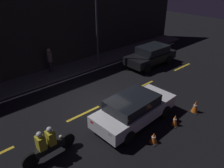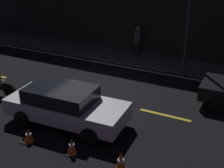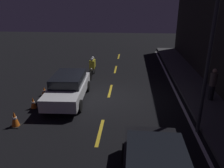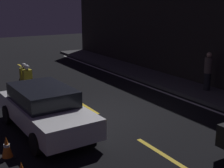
# 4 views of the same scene
# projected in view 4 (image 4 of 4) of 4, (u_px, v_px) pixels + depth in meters

# --- Properties ---
(ground_plane) EXTENTS (56.00, 56.00, 0.00)m
(ground_plane) POSITION_uv_depth(u_px,v_px,m) (98.00, 114.00, 11.32)
(ground_plane) COLOR black
(raised_curb) EXTENTS (28.00, 1.98, 0.15)m
(raised_curb) POSITION_uv_depth(u_px,v_px,m) (199.00, 92.00, 13.84)
(raised_curb) COLOR #424244
(raised_curb) RESTS_ON ground
(building_front) EXTENTS (28.00, 0.30, 5.99)m
(building_front) POSITION_uv_depth(u_px,v_px,m) (223.00, 24.00, 13.67)
(building_front) COLOR black
(building_front) RESTS_ON ground
(lane_dash_a) EXTENTS (2.00, 0.14, 0.01)m
(lane_dash_a) POSITION_uv_depth(u_px,v_px,m) (22.00, 67.00, 19.61)
(lane_dash_a) COLOR gold
(lane_dash_a) RESTS_ON ground
(lane_dash_b) EXTENTS (2.00, 0.14, 0.01)m
(lane_dash_b) POSITION_uv_depth(u_px,v_px,m) (47.00, 82.00, 15.88)
(lane_dash_b) COLOR gold
(lane_dash_b) RESTS_ON ground
(lane_dash_c) EXTENTS (2.00, 0.14, 0.01)m
(lane_dash_c) POSITION_uv_depth(u_px,v_px,m) (86.00, 106.00, 12.14)
(lane_dash_c) COLOR gold
(lane_dash_c) RESTS_ON ground
(lane_dash_d) EXTENTS (2.00, 0.14, 0.01)m
(lane_dash_d) POSITION_uv_depth(u_px,v_px,m) (160.00, 153.00, 8.41)
(lane_dash_d) COLOR gold
(lane_dash_d) RESTS_ON ground
(lane_solid_kerb) EXTENTS (25.20, 0.14, 0.01)m
(lane_solid_kerb) POSITION_uv_depth(u_px,v_px,m) (178.00, 98.00, 13.24)
(lane_solid_kerb) COLOR silver
(lane_solid_kerb) RESTS_ON ground
(sedan_white) EXTENTS (4.40, 2.00, 1.39)m
(sedan_white) POSITION_uv_depth(u_px,v_px,m) (45.00, 108.00, 9.71)
(sedan_white) COLOR silver
(sedan_white) RESTS_ON ground
(motorcycle) EXTENTS (2.21, 0.37, 1.39)m
(motorcycle) POSITION_uv_depth(u_px,v_px,m) (27.00, 81.00, 13.43)
(motorcycle) COLOR black
(motorcycle) RESTS_ON ground
(traffic_cone_mid) EXTENTS (0.37, 0.37, 0.60)m
(traffic_cone_mid) POSITION_uv_depth(u_px,v_px,m) (7.00, 147.00, 8.08)
(traffic_cone_mid) COLOR black
(traffic_cone_mid) RESTS_ON ground
(pedestrian) EXTENTS (0.34, 0.34, 1.70)m
(pedestrian) POSITION_uv_depth(u_px,v_px,m) (208.00, 71.00, 13.68)
(pedestrian) COLOR black
(pedestrian) RESTS_ON raised_curb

